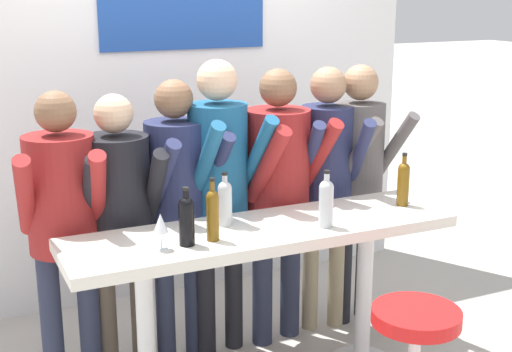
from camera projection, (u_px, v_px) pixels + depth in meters
name	position (u px, v px, depth m)	size (l,w,h in m)	color
back_wall	(167.00, 96.00, 4.88)	(3.66, 0.12, 2.80)	white
tasting_table	(263.00, 257.00, 3.70)	(2.06, 0.55, 0.94)	silver
bar_stool	(414.00, 352.00, 3.39)	(0.44, 0.44, 0.66)	silver
person_far_left	(63.00, 210.00, 3.70)	(0.48, 0.57, 1.63)	#23283D
person_left	(119.00, 207.00, 3.83)	(0.43, 0.52, 1.59)	#473D33
person_center_left	(177.00, 191.00, 3.99)	(0.46, 0.56, 1.65)	#23283D
person_center	(219.00, 176.00, 4.03)	(0.43, 0.56, 1.75)	black
person_center_right	(278.00, 179.00, 4.19)	(0.51, 0.60, 1.68)	#23283D
person_right	(327.00, 169.00, 4.35)	(0.44, 0.56, 1.67)	gray
person_far_right	(359.00, 165.00, 4.46)	(0.44, 0.56, 1.67)	black
wine_bottle_0	(225.00, 201.00, 3.65)	(0.07, 0.07, 0.28)	#B7BCC1
wine_bottle_1	(326.00, 201.00, 3.62)	(0.08, 0.08, 0.30)	#B7BCC1
wine_bottle_2	(187.00, 218.00, 3.37)	(0.08, 0.08, 0.29)	black
wine_bottle_3	(213.00, 213.00, 3.43)	(0.06, 0.06, 0.31)	brown
wine_bottle_4	(403.00, 182.00, 3.99)	(0.07, 0.07, 0.30)	brown
wine_glass_0	(161.00, 224.00, 3.31)	(0.07, 0.07, 0.18)	silver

